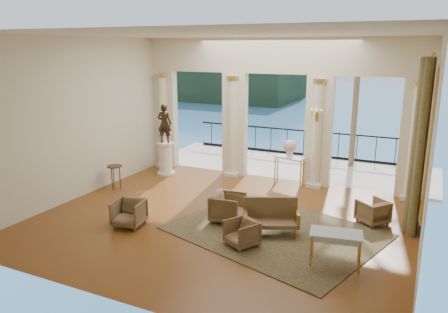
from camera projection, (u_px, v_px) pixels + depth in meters
The scene contains 23 objects.
floor at pixel (223, 220), 10.92m from camera, with size 9.00×9.00×0.00m, color #49270F.
room_walls at pixel (200, 112), 9.23m from camera, with size 9.00×9.00×9.00m.
arcade at pixel (276, 100), 13.62m from camera, with size 9.00×0.56×4.50m.
terrace at pixel (291, 166), 16.00m from camera, with size 10.00×3.60×0.10m, color #B8AD99.
balustrade at pixel (303, 145), 17.29m from camera, with size 9.00×0.06×1.03m.
palm_tree at pixel (359, 50), 14.85m from camera, with size 2.00×2.00×4.50m.
headland at pixel (239, 84), 85.41m from camera, with size 22.00×18.00×6.00m, color black.
sea at pixel (397, 117), 64.88m from camera, with size 160.00×160.00×0.00m, color #226694.
curtain at pixel (420, 146), 9.95m from camera, with size 0.33×1.40×4.09m.
window_frame at pixel (430, 143), 9.85m from camera, with size 0.04×1.60×3.40m, color gold.
wall_sconce at pixel (317, 116), 12.85m from camera, with size 0.30×0.11×0.33m.
rug at pixel (275, 231), 10.24m from camera, with size 4.49×3.49×0.02m, color #30321B.
armchair_a at pixel (129, 212), 10.51m from camera, with size 0.69×0.65×0.71m, color #473522.
armchair_b at pixel (242, 232), 9.47m from camera, with size 0.61×0.57×0.63m, color #473522.
armchair_c at pixel (373, 210), 10.67m from camera, with size 0.64×0.60×0.66m, color #473522.
armchair_d at pixel (228, 206), 10.78m from camera, with size 0.76×0.71×0.78m, color #473522.
settee at pixel (271, 216), 10.07m from camera, with size 1.37×1.02×0.83m.
game_table at pixel (336, 236), 8.56m from camera, with size 1.08×0.72×0.69m.
pedestal at pixel (166, 159), 14.72m from camera, with size 0.60×0.60×1.10m.
statue at pixel (164, 123), 14.42m from camera, with size 0.47×0.31×1.29m, color black.
console_table at pixel (289, 162), 13.59m from camera, with size 0.99×0.58×0.89m.
urn at pixel (290, 147), 13.48m from camera, with size 0.41×0.41×0.54m.
side_table at pixel (115, 169), 13.13m from camera, with size 0.45×0.45×0.74m.
Camera 1 is at (4.42, -9.18, 4.24)m, focal length 35.00 mm.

